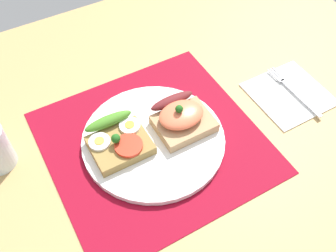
# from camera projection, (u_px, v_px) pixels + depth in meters

# --- Properties ---
(ground_plane) EXTENTS (1.20, 0.90, 0.03)m
(ground_plane) POSITION_uv_depth(u_px,v_px,m) (154.00, 148.00, 0.71)
(ground_plane) COLOR tan
(placemat) EXTENTS (0.37, 0.36, 0.00)m
(placemat) POSITION_uv_depth(u_px,v_px,m) (153.00, 142.00, 0.69)
(placemat) COLOR maroon
(placemat) RESTS_ON ground_plane
(plate) EXTENTS (0.25, 0.25, 0.01)m
(plate) POSITION_uv_depth(u_px,v_px,m) (153.00, 140.00, 0.69)
(plate) COLOR white
(plate) RESTS_ON placemat
(sandwich_egg_tomato) EXTENTS (0.10, 0.10, 0.04)m
(sandwich_egg_tomato) POSITION_uv_depth(u_px,v_px,m) (118.00, 140.00, 0.66)
(sandwich_egg_tomato) COLOR olive
(sandwich_egg_tomato) RESTS_ON plate
(sandwich_salmon) EXTENTS (0.10, 0.09, 0.06)m
(sandwich_salmon) POSITION_uv_depth(u_px,v_px,m) (182.00, 118.00, 0.69)
(sandwich_salmon) COLOR tan
(sandwich_salmon) RESTS_ON plate
(napkin) EXTENTS (0.14, 0.14, 0.01)m
(napkin) POSITION_uv_depth(u_px,v_px,m) (289.00, 93.00, 0.77)
(napkin) COLOR white
(napkin) RESTS_ON ground_plane
(fork) EXTENTS (0.02, 0.15, 0.00)m
(fork) POSITION_uv_depth(u_px,v_px,m) (293.00, 90.00, 0.77)
(fork) COLOR #B7B7BC
(fork) RESTS_ON napkin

